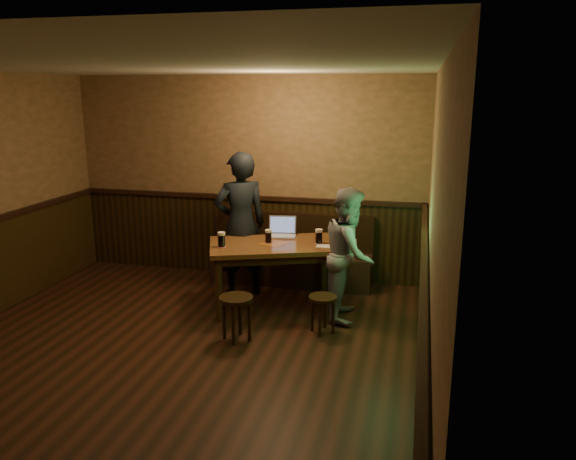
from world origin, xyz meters
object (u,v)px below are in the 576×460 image
Objects in this scene: laptop at (282,231)px; person_grey at (350,254)px; stool_right at (323,304)px; person_suit at (241,225)px; bench at (292,261)px; stool_left at (236,305)px; pint_left at (222,239)px; pint_mid at (268,236)px; pub_table at (274,252)px; pint_right at (319,236)px.

laptop is 0.25× the size of person_grey.
person_suit is at bearing 142.54° from stool_right.
bench is 4.51× the size of stool_left.
bench is 1.44m from person_grey.
pint_left is 0.66m from person_suit.
bench is at bearing 85.65° from pint_mid.
stool_left is 1.46m from person_grey.
pint_mid is at bearing 83.55° from person_grey.
bench is at bearing 65.80° from pint_left.
pint_left is 0.87m from laptop.
pub_table is 0.20m from pint_mid.
pint_mid is (0.49, 0.30, -0.01)m from pint_left.
pint_right is (-0.18, 0.71, 0.57)m from stool_right.
bench reaches higher than pub_table.
person_grey is at bearing -25.35° from pint_right.
pint_mid is 0.43× the size of laptop.
pub_table is at bearing 83.90° from person_grey.
person_suit reaches higher than pint_right.
laptop reaches higher than pub_table.
person_grey is at bearing -33.49° from laptop.
stool_left is at bearing -121.29° from pint_right.
stool_left is 0.32× the size of person_grey.
bench is at bearing 122.32° from pint_right.
pint_right reaches higher than pub_table.
stool_left reaches higher than stool_right.
pub_table is (0.00, -0.95, 0.40)m from bench.
stool_right is (0.86, 0.40, -0.05)m from stool_left.
person_suit is 1.53m from person_grey.
stool_right is 0.27× the size of person_grey.
person_suit is at bearing 142.70° from pint_mid.
pint_left is 0.57m from pint_mid.
person_grey reaches higher than pint_mid.
laptop reaches higher than pint_mid.
pint_right is 0.46m from person_grey.
pint_right is (0.67, 1.11, 0.51)m from stool_left.
pint_right reaches higher than stool_right.
laptop is (0.08, 0.36, -0.02)m from pint_mid.
pub_table is 4.11× the size of stool_right.
pint_left is 1.09× the size of pint_mid.
stool_left is at bearing -104.86° from laptop.
laptop is (-0.51, 0.24, -0.03)m from pint_right.
pint_mid is 0.09× the size of person_suit.
pint_right is (1.08, 0.41, -0.00)m from pint_left.
pint_mid is (-0.07, 0.01, 0.19)m from pub_table.
person_suit is (-0.47, 0.35, 0.03)m from pint_mid.
pint_right is 0.47× the size of laptop.
person_grey reaches higher than bench.
laptop reaches higher than bench.
laptop is at bearing 49.32° from pint_left.
pub_table is 10.53× the size of pint_mid.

